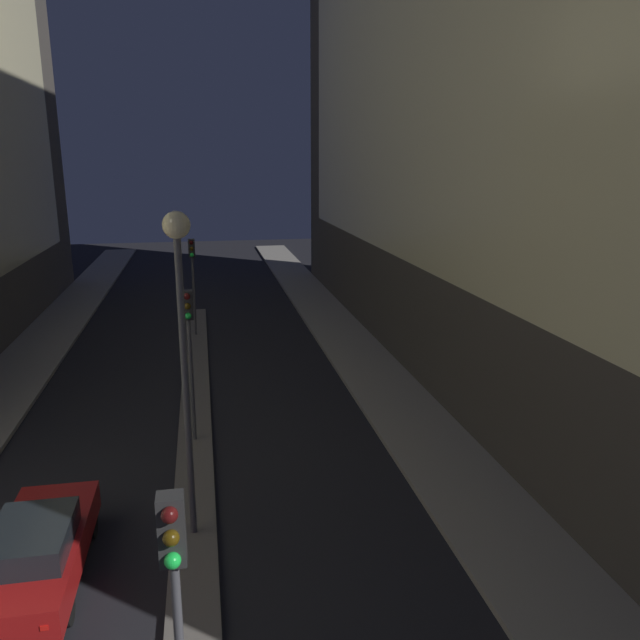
# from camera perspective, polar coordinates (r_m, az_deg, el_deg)

# --- Properties ---
(building_right) EXTENTS (6.01, 43.90, 27.50)m
(building_right) POSITION_cam_1_polar(r_m,az_deg,el_deg) (27.76, 14.55, 24.51)
(building_right) COLOR #423D38
(building_right) RESTS_ON ground
(median_strip) EXTENTS (1.07, 32.40, 0.15)m
(median_strip) POSITION_cam_1_polar(r_m,az_deg,el_deg) (21.96, -11.33, -9.05)
(median_strip) COLOR #66605B
(median_strip) RESTS_ON ground
(traffic_light_near) EXTENTS (0.32, 0.42, 4.82)m
(traffic_light_near) POSITION_cam_1_polar(r_m,az_deg,el_deg) (8.43, -13.05, -23.05)
(traffic_light_near) COLOR #4C4C51
(traffic_light_near) RESTS_ON median_strip
(traffic_light_mid) EXTENTS (0.32, 0.42, 4.82)m
(traffic_light_mid) POSITION_cam_1_polar(r_m,az_deg,el_deg) (19.25, -11.88, -1.10)
(traffic_light_mid) COLOR #4C4C51
(traffic_light_mid) RESTS_ON median_strip
(traffic_light_far) EXTENTS (0.32, 0.42, 4.82)m
(traffic_light_far) POSITION_cam_1_polar(r_m,az_deg,el_deg) (31.28, -11.58, 4.91)
(traffic_light_far) COLOR #4C4C51
(traffic_light_far) RESTS_ON median_strip
(street_lamp) EXTENTS (0.59, 0.59, 7.56)m
(street_lamp) POSITION_cam_1_polar(r_m,az_deg,el_deg) (13.80, -12.60, 1.21)
(street_lamp) COLOR #4C4C51
(street_lamp) RESTS_ON median_strip
(car_left_lane) EXTENTS (1.80, 4.73, 1.53)m
(car_left_lane) POSITION_cam_1_polar(r_m,az_deg,el_deg) (15.17, -24.42, -18.66)
(car_left_lane) COLOR maroon
(car_left_lane) RESTS_ON ground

